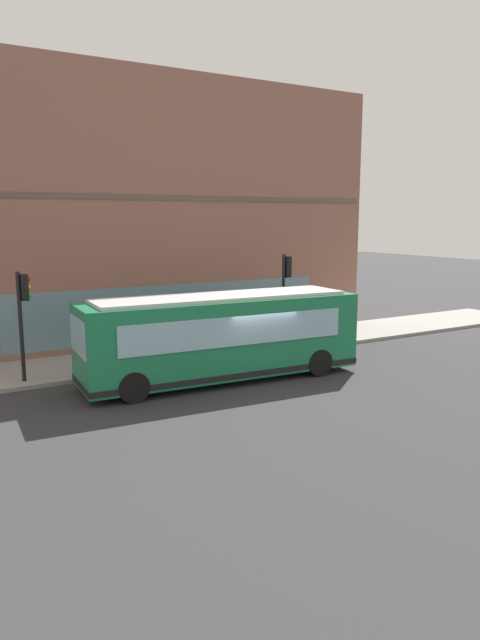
{
  "coord_description": "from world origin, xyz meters",
  "views": [
    {
      "loc": [
        -17.35,
        10.59,
        5.71
      ],
      "look_at": [
        2.72,
        -1.15,
        1.65
      ],
      "focal_mm": 32.68,
      "sensor_mm": 36.0,
      "label": 1
    }
  ],
  "objects_px": {
    "city_bus_nearside": "(221,337)",
    "pedestrian_by_light_pole": "(266,322)",
    "traffic_light_near_corner": "(286,283)",
    "fire_hydrant": "(214,338)",
    "newspaper_vending_box": "(117,353)",
    "traffic_light_down_block": "(23,305)",
    "pedestrian_walking_along_curb": "(350,315)"
  },
  "relations": [
    {
      "from": "city_bus_nearside",
      "to": "pedestrian_walking_along_curb",
      "type": "distance_m",
      "value": 9.12
    },
    {
      "from": "fire_hydrant",
      "to": "pedestrian_walking_along_curb",
      "type": "xyz_separation_m",
      "value": [
        -1.48,
        -6.49,
        0.69
      ]
    },
    {
      "from": "traffic_light_near_corner",
      "to": "fire_hydrant",
      "type": "xyz_separation_m",
      "value": [
        1.67,
        2.64,
        -2.46
      ]
    },
    {
      "from": "traffic_light_near_corner",
      "to": "newspaper_vending_box",
      "type": "bearing_deg",
      "value": 85.65
    },
    {
      "from": "pedestrian_by_light_pole",
      "to": "pedestrian_walking_along_curb",
      "type": "relative_size",
      "value": 0.87
    },
    {
      "from": "city_bus_nearside",
      "to": "pedestrian_by_light_pole",
      "type": "relative_size",
      "value": 6.43
    },
    {
      "from": "city_bus_nearside",
      "to": "fire_hydrant",
      "type": "distance_m",
      "value": 5.09
    },
    {
      "from": "traffic_light_near_corner",
      "to": "newspaper_vending_box",
      "type": "height_order",
      "value": "traffic_light_near_corner"
    },
    {
      "from": "city_bus_nearside",
      "to": "traffic_light_near_corner",
      "type": "relative_size",
      "value": 2.51
    },
    {
      "from": "city_bus_nearside",
      "to": "traffic_light_near_corner",
      "type": "distance_m",
      "value": 5.7
    },
    {
      "from": "fire_hydrant",
      "to": "newspaper_vending_box",
      "type": "bearing_deg",
      "value": 103.04
    },
    {
      "from": "fire_hydrant",
      "to": "pedestrian_walking_along_curb",
      "type": "distance_m",
      "value": 6.69
    },
    {
      "from": "traffic_light_down_block",
      "to": "newspaper_vending_box",
      "type": "relative_size",
      "value": 4.23
    },
    {
      "from": "traffic_light_near_corner",
      "to": "pedestrian_by_light_pole",
      "type": "height_order",
      "value": "traffic_light_near_corner"
    },
    {
      "from": "fire_hydrant",
      "to": "traffic_light_near_corner",
      "type": "bearing_deg",
      "value": -122.41
    },
    {
      "from": "pedestrian_walking_along_curb",
      "to": "traffic_light_near_corner",
      "type": "bearing_deg",
      "value": 92.92
    },
    {
      "from": "pedestrian_walking_along_curb",
      "to": "newspaper_vending_box",
      "type": "distance_m",
      "value": 11.3
    },
    {
      "from": "traffic_light_near_corner",
      "to": "fire_hydrant",
      "type": "distance_m",
      "value": 3.98
    },
    {
      "from": "traffic_light_down_block",
      "to": "pedestrian_by_light_pole",
      "type": "distance_m",
      "value": 10.97
    },
    {
      "from": "city_bus_nearside",
      "to": "pedestrian_by_light_pole",
      "type": "bearing_deg",
      "value": -47.72
    },
    {
      "from": "pedestrian_walking_along_curb",
      "to": "newspaper_vending_box",
      "type": "xyz_separation_m",
      "value": [
        0.37,
        11.28,
        -0.6
      ]
    },
    {
      "from": "traffic_light_near_corner",
      "to": "newspaper_vending_box",
      "type": "distance_m",
      "value": 7.82
    },
    {
      "from": "traffic_light_down_block",
      "to": "city_bus_nearside",
      "type": "bearing_deg",
      "value": -114.98
    },
    {
      "from": "pedestrian_by_light_pole",
      "to": "newspaper_vending_box",
      "type": "height_order",
      "value": "pedestrian_by_light_pole"
    },
    {
      "from": "city_bus_nearside",
      "to": "traffic_light_near_corner",
      "type": "height_order",
      "value": "traffic_light_near_corner"
    },
    {
      "from": "fire_hydrant",
      "to": "pedestrian_walking_along_curb",
      "type": "bearing_deg",
      "value": -102.82
    },
    {
      "from": "city_bus_nearside",
      "to": "traffic_light_down_block",
      "type": "relative_size",
      "value": 2.67
    },
    {
      "from": "traffic_light_near_corner",
      "to": "pedestrian_by_light_pole",
      "type": "relative_size",
      "value": 2.56
    },
    {
      "from": "city_bus_nearside",
      "to": "fire_hydrant",
      "type": "bearing_deg",
      "value": -24.83
    },
    {
      "from": "fire_hydrant",
      "to": "newspaper_vending_box",
      "type": "relative_size",
      "value": 0.82
    },
    {
      "from": "pedestrian_by_light_pole",
      "to": "newspaper_vending_box",
      "type": "relative_size",
      "value": 1.76
    },
    {
      "from": "fire_hydrant",
      "to": "pedestrian_by_light_pole",
      "type": "bearing_deg",
      "value": -97.07
    }
  ]
}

